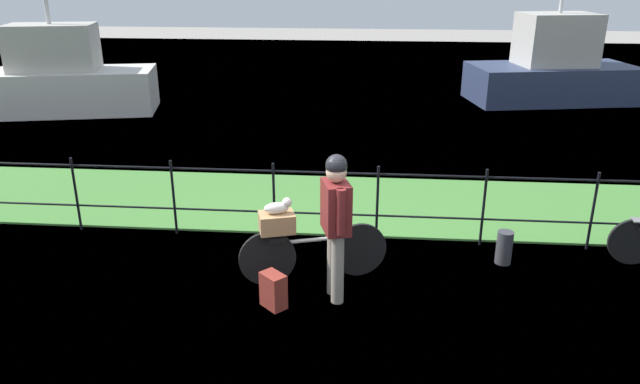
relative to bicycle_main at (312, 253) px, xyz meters
name	(u,v)px	position (x,y,z in m)	size (l,w,h in m)	color
ground_plane	(311,313)	(0.06, -0.74, -0.35)	(60.00, 60.00, 0.00)	gray
grass_strip	(332,203)	(0.06, 2.43, -0.34)	(27.00, 2.40, 0.03)	#478438
harbor_water	(349,112)	(0.06, 8.65, -0.35)	(30.00, 30.00, 0.00)	slate
iron_fence	(325,197)	(0.06, 1.13, 0.26)	(18.04, 0.04, 1.07)	black
bicycle_main	(312,253)	(0.00, 0.00, 0.00)	(1.70, 0.56, 0.67)	black
wooden_crate	(277,222)	(-0.39, -0.12, 0.43)	(0.40, 0.29, 0.22)	#A87F51
terrier_dog	(279,207)	(-0.37, -0.11, 0.61)	(0.32, 0.22, 0.18)	silver
cyclist_person	(336,215)	(0.29, -0.38, 0.65)	(0.37, 0.52, 1.68)	gray
backpack_on_paving	(273,290)	(-0.36, -0.64, -0.15)	(0.28, 0.18, 0.40)	maroon
mooring_bollard	(504,247)	(2.34, 0.63, -0.14)	(0.20, 0.20, 0.43)	#38383D
moored_boat_near	(552,70)	(5.43, 10.45, 0.48)	(4.58, 2.75, 3.91)	#2D3856
moored_boat_mid	(58,81)	(-7.15, 7.98, 0.44)	(4.86, 2.60, 3.76)	silver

